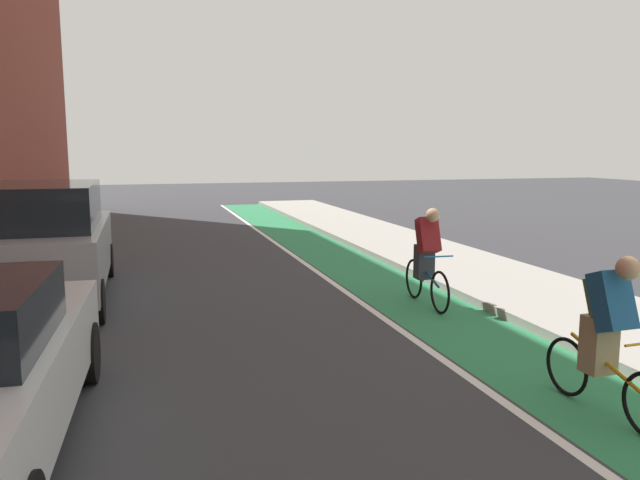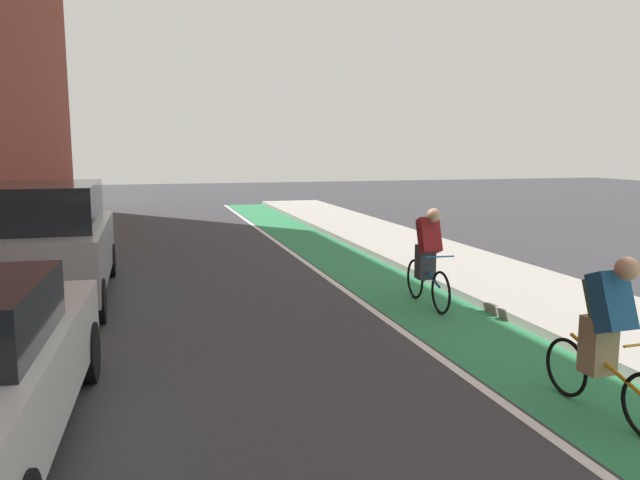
% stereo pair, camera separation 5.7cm
% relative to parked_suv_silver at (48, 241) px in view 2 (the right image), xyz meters
% --- Properties ---
extents(ground_plane, '(73.88, 73.88, 0.00)m').
position_rel_parked_suv_silver_xyz_m(ground_plane, '(2.83, -1.79, -1.02)').
color(ground_plane, '#38383D').
extents(bike_lane_paint, '(1.60, 33.58, 0.00)m').
position_rel_parked_suv_silver_xyz_m(bike_lane_paint, '(5.91, 0.21, -1.02)').
color(bike_lane_paint, '#2D8451').
rests_on(bike_lane_paint, ground).
extents(lane_divider_stripe, '(0.12, 33.58, 0.00)m').
position_rel_parked_suv_silver_xyz_m(lane_divider_stripe, '(5.01, 0.21, -1.02)').
color(lane_divider_stripe, white).
rests_on(lane_divider_stripe, ground).
extents(sidewalk_right, '(2.60, 33.58, 0.14)m').
position_rel_parked_suv_silver_xyz_m(sidewalk_right, '(8.01, 0.21, -0.95)').
color(sidewalk_right, '#A8A59E').
rests_on(sidewalk_right, ground).
extents(parked_suv_silver, '(1.95, 4.61, 1.98)m').
position_rel_parked_suv_silver_xyz_m(parked_suv_silver, '(0.00, 0.00, 0.00)').
color(parked_suv_silver, '#9EA0A8').
rests_on(parked_suv_silver, ground).
extents(cyclist_mid, '(0.48, 1.66, 1.58)m').
position_rel_parked_suv_silver_xyz_m(cyclist_mid, '(5.75, -6.33, -0.18)').
color(cyclist_mid, black).
rests_on(cyclist_mid, ground).
extents(cyclist_trailing, '(0.48, 1.72, 1.62)m').
position_rel_parked_suv_silver_xyz_m(cyclist_trailing, '(5.97, -2.02, -0.17)').
color(cyclist_trailing, black).
rests_on(cyclist_trailing, ground).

